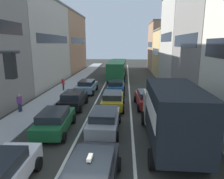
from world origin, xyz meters
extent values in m
cube|color=#ACACAC|center=(-6.70, 20.00, 0.07)|extent=(2.60, 64.00, 0.14)
cube|color=silver|center=(-1.70, 20.00, 0.01)|extent=(0.16, 60.00, 0.01)
cube|color=silver|center=(1.70, 20.00, 0.01)|extent=(0.16, 60.00, 0.01)
cube|color=#B2ADA3|center=(-12.00, 22.00, 5.70)|extent=(7.00, 14.57, 11.39)
cube|color=black|center=(-8.48, 22.00, 6.27)|extent=(0.02, 11.73, 1.10)
cube|color=#9E7556|center=(-12.00, 36.67, 5.71)|extent=(7.00, 14.57, 11.42)
cube|color=black|center=(-8.48, 36.67, 6.28)|extent=(0.02, 11.73, 1.10)
cube|color=#66605B|center=(-12.00, 36.67, 11.57)|extent=(7.20, 14.57, 0.30)
cube|color=#9E7556|center=(9.90, 39.60, 4.98)|extent=(7.00, 8.70, 9.96)
cube|color=black|center=(6.38, 39.60, 5.48)|extent=(0.02, 7.04, 1.10)
cube|color=#66605B|center=(9.90, 39.60, 10.11)|extent=(7.20, 8.70, 0.30)
cube|color=tan|center=(9.90, 30.80, 3.91)|extent=(7.00, 8.70, 7.81)
cube|color=black|center=(6.38, 30.80, 4.30)|extent=(0.02, 7.04, 1.10)
cube|color=#66605B|center=(9.90, 30.80, 7.96)|extent=(7.20, 8.70, 0.30)
cube|color=#B2ADA3|center=(9.90, 22.00, 5.87)|extent=(7.00, 8.70, 11.73)
cube|color=black|center=(6.38, 22.00, 6.45)|extent=(0.02, 7.04, 1.10)
cube|color=gray|center=(9.90, 13.20, 5.38)|extent=(7.00, 8.70, 10.77)
cube|color=black|center=(6.39, 13.20, 5.92)|extent=(0.02, 7.04, 1.10)
cube|color=black|center=(-2.55, 0.48, 4.95)|extent=(0.28, 0.28, 0.84)
sphere|color=red|center=(-2.55, 0.63, 5.21)|extent=(0.18, 0.18, 0.18)
sphere|color=#F2A519|center=(-2.55, 0.63, 4.95)|extent=(0.18, 0.18, 0.18)
sphere|color=green|center=(-2.55, 0.63, 4.69)|extent=(0.18, 0.18, 0.18)
cube|color=#B7B29E|center=(3.74, 7.77, 1.43)|extent=(2.43, 2.43, 1.90)
cube|color=black|center=(3.76, 8.98, 1.81)|extent=(2.02, 0.06, 0.70)
cube|color=black|center=(3.69, 4.01, 2.18)|extent=(2.48, 5.47, 2.80)
cube|color=white|center=(2.47, 4.03, 2.46)|extent=(0.09, 4.48, 0.90)
cylinder|color=black|center=(2.54, 7.87, 0.48)|extent=(0.31, 0.96, 0.96)
cylinder|color=black|center=(4.94, 7.83, 0.48)|extent=(0.31, 0.96, 0.96)
cylinder|color=black|center=(2.47, 2.59, 0.48)|extent=(0.31, 0.96, 0.96)
cylinder|color=black|center=(4.87, 2.55, 0.48)|extent=(0.31, 0.96, 0.96)
cube|color=black|center=(-0.04, 0.90, 0.67)|extent=(1.99, 4.38, 0.70)
cube|color=#1E2328|center=(-0.05, 0.70, 1.23)|extent=(1.69, 2.48, 0.52)
cube|color=#F2EACC|center=(-0.05, 0.70, 1.60)|extent=(0.18, 0.45, 0.12)
cylinder|color=black|center=(-0.90, 2.40, 0.32)|extent=(0.25, 0.65, 0.64)
cylinder|color=black|center=(0.94, 2.32, 0.32)|extent=(0.25, 0.65, 0.64)
cylinder|color=black|center=(-2.71, 2.09, 0.32)|extent=(0.24, 0.65, 0.64)
cube|color=gray|center=(-0.14, 6.59, 0.67)|extent=(1.89, 4.34, 0.70)
cube|color=#1E2328|center=(-0.15, 6.39, 1.23)|extent=(1.63, 2.44, 0.52)
cylinder|color=black|center=(-1.03, 8.07, 0.32)|extent=(0.23, 0.64, 0.64)
cylinder|color=black|center=(0.81, 8.03, 0.32)|extent=(0.23, 0.64, 0.64)
cylinder|color=black|center=(-1.09, 5.14, 0.32)|extent=(0.23, 0.64, 0.64)
cylinder|color=black|center=(0.75, 5.11, 0.32)|extent=(0.23, 0.64, 0.64)
cube|color=#19592D|center=(-3.35, 6.26, 0.67)|extent=(2.01, 4.38, 0.70)
cube|color=#1E2328|center=(-3.34, 6.06, 1.23)|extent=(1.70, 2.48, 0.52)
cylinder|color=black|center=(-4.34, 7.67, 0.32)|extent=(0.25, 0.65, 0.64)
cylinder|color=black|center=(-2.50, 7.76, 0.32)|extent=(0.25, 0.65, 0.64)
cylinder|color=black|center=(-4.19, 4.75, 0.32)|extent=(0.25, 0.65, 0.64)
cylinder|color=black|center=(-2.36, 4.84, 0.32)|extent=(0.25, 0.65, 0.64)
cube|color=#B29319|center=(0.11, 11.57, 0.67)|extent=(1.81, 4.30, 0.70)
cube|color=#1E2328|center=(0.11, 11.37, 1.23)|extent=(1.59, 2.41, 0.52)
cylinder|color=black|center=(-0.81, 13.03, 0.32)|extent=(0.22, 0.64, 0.64)
cylinder|color=black|center=(1.03, 13.03, 0.32)|extent=(0.22, 0.64, 0.64)
cylinder|color=black|center=(-0.81, 10.10, 0.32)|extent=(0.22, 0.64, 0.64)
cylinder|color=black|center=(1.03, 10.11, 0.32)|extent=(0.22, 0.64, 0.64)
cube|color=black|center=(-3.45, 11.47, 0.67)|extent=(1.84, 4.32, 0.70)
cube|color=#1E2328|center=(-3.44, 11.27, 1.23)|extent=(1.60, 2.42, 0.52)
cylinder|color=black|center=(-4.38, 12.92, 0.32)|extent=(0.23, 0.64, 0.64)
cylinder|color=black|center=(-2.54, 12.94, 0.32)|extent=(0.23, 0.64, 0.64)
cylinder|color=black|center=(-4.35, 10.00, 0.32)|extent=(0.23, 0.64, 0.64)
cylinder|color=black|center=(-2.51, 10.01, 0.32)|extent=(0.23, 0.64, 0.64)
cube|color=#194C8C|center=(0.12, 17.36, 0.67)|extent=(1.85, 4.32, 0.70)
cube|color=#1E2328|center=(0.12, 17.16, 1.23)|extent=(1.61, 2.42, 0.52)
cylinder|color=black|center=(-0.78, 18.83, 0.32)|extent=(0.23, 0.64, 0.64)
cylinder|color=black|center=(1.06, 18.81, 0.32)|extent=(0.23, 0.64, 0.64)
cylinder|color=black|center=(-0.81, 15.91, 0.32)|extent=(0.23, 0.64, 0.64)
cylinder|color=black|center=(1.03, 15.89, 0.32)|extent=(0.23, 0.64, 0.64)
cube|color=#759EB7|center=(-3.28, 17.20, 0.67)|extent=(1.86, 4.32, 0.70)
cube|color=#1E2328|center=(-3.28, 17.00, 1.23)|extent=(1.62, 2.43, 0.52)
cylinder|color=black|center=(-4.18, 18.68, 0.32)|extent=(0.23, 0.64, 0.64)
cylinder|color=black|center=(-2.34, 18.65, 0.32)|extent=(0.23, 0.64, 0.64)
cylinder|color=black|center=(-4.22, 15.75, 0.32)|extent=(0.23, 0.64, 0.64)
cylinder|color=black|center=(-2.38, 15.73, 0.32)|extent=(0.23, 0.64, 0.64)
cube|color=#A51E1E|center=(3.20, 12.15, 0.67)|extent=(2.06, 4.40, 0.70)
cube|color=#1E2328|center=(3.21, 11.95, 1.23)|extent=(1.73, 2.50, 0.52)
cylinder|color=black|center=(2.19, 13.55, 0.32)|extent=(0.26, 0.65, 0.64)
cylinder|color=black|center=(4.03, 13.66, 0.32)|extent=(0.26, 0.65, 0.64)
cylinder|color=black|center=(2.37, 10.63, 0.32)|extent=(0.26, 0.65, 0.64)
cylinder|color=black|center=(4.21, 10.74, 0.32)|extent=(0.26, 0.65, 0.64)
cube|color=#1E6033|center=(-0.16, 27.13, 1.70)|extent=(2.78, 10.56, 2.40)
cube|color=black|center=(-0.16, 27.13, 2.06)|extent=(2.79, 9.93, 0.70)
cylinder|color=black|center=(-1.31, 30.94, 0.50)|extent=(0.33, 1.01, 1.00)
cylinder|color=black|center=(1.19, 30.87, 0.50)|extent=(0.33, 1.01, 1.00)
cylinder|color=black|center=(-1.49, 24.01, 0.50)|extent=(0.33, 1.01, 1.00)
cylinder|color=black|center=(1.00, 23.95, 0.50)|extent=(0.33, 1.01, 1.00)
cylinder|color=#262D47|center=(-7.45, 9.69, 0.41)|extent=(0.16, 0.16, 0.82)
cylinder|color=#262D47|center=(-7.50, 9.52, 0.41)|extent=(0.16, 0.16, 0.82)
cylinder|color=#66337F|center=(-7.47, 9.60, 1.12)|extent=(0.34, 0.34, 0.60)
sphere|color=tan|center=(-7.47, 9.60, 1.54)|extent=(0.24, 0.24, 0.24)
cylinder|color=#66337F|center=(-7.41, 9.81, 1.15)|extent=(0.10, 0.10, 0.55)
cylinder|color=#66337F|center=(-7.53, 9.39, 1.15)|extent=(0.10, 0.10, 0.55)
cylinder|color=#262D47|center=(-6.32, 17.85, 0.41)|extent=(0.16, 0.16, 0.82)
cylinder|color=#262D47|center=(-6.30, 17.67, 0.41)|extent=(0.16, 0.16, 0.82)
cylinder|color=red|center=(-6.31, 17.76, 1.12)|extent=(0.34, 0.34, 0.60)
sphere|color=tan|center=(-6.31, 17.76, 1.54)|extent=(0.24, 0.24, 0.24)
cylinder|color=red|center=(-6.34, 17.98, 1.15)|extent=(0.10, 0.10, 0.55)
cylinder|color=red|center=(-6.29, 17.54, 1.15)|extent=(0.10, 0.10, 0.55)
camera|label=1|loc=(1.20, -5.91, 5.66)|focal=32.57mm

